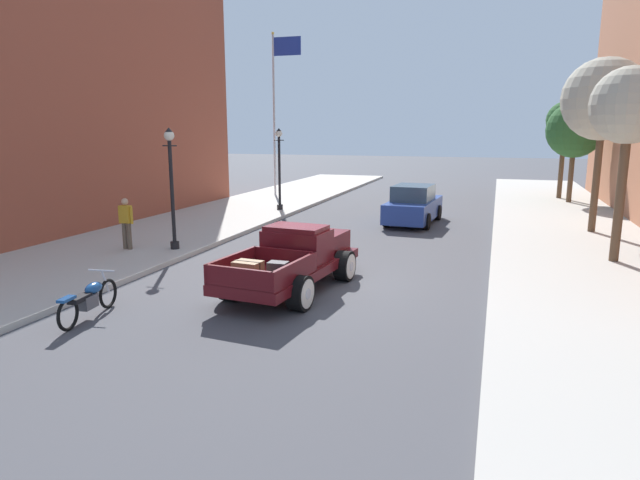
{
  "coord_description": "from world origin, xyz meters",
  "views": [
    {
      "loc": [
        4.54,
        -13.24,
        3.94
      ],
      "look_at": [
        0.07,
        0.67,
        1.0
      ],
      "focal_mm": 30.93,
      "sensor_mm": 36.0,
      "label": 1
    }
  ],
  "objects_px": {
    "flagpole": "(278,97)",
    "street_tree_third": "(575,130)",
    "street_lamp_near": "(171,180)",
    "street_lamp_far": "(279,163)",
    "hotrod_truck_maroon": "(295,258)",
    "street_tree_nearest": "(630,107)",
    "car_background_blue": "(413,206)",
    "motorcycle_parked": "(89,299)",
    "street_tree_second": "(604,100)",
    "street_tree_farthest": "(565,121)",
    "pedestrian_sidewalk_left": "(126,221)"
  },
  "relations": [
    {
      "from": "street_lamp_far",
      "to": "flagpole",
      "type": "relative_size",
      "value": 0.42
    },
    {
      "from": "pedestrian_sidewalk_left",
      "to": "street_lamp_near",
      "type": "distance_m",
      "value": 1.99
    },
    {
      "from": "motorcycle_parked",
      "to": "car_background_blue",
      "type": "height_order",
      "value": "car_background_blue"
    },
    {
      "from": "street_lamp_near",
      "to": "street_tree_farthest",
      "type": "relative_size",
      "value": 0.73
    },
    {
      "from": "car_background_blue",
      "to": "street_lamp_far",
      "type": "distance_m",
      "value": 6.88
    },
    {
      "from": "pedestrian_sidewalk_left",
      "to": "street_lamp_far",
      "type": "distance_m",
      "value": 10.02
    },
    {
      "from": "car_background_blue",
      "to": "street_lamp_far",
      "type": "relative_size",
      "value": 1.14
    },
    {
      "from": "pedestrian_sidewalk_left",
      "to": "street_tree_third",
      "type": "relative_size",
      "value": 0.32
    },
    {
      "from": "flagpole",
      "to": "street_tree_third",
      "type": "relative_size",
      "value": 1.76
    },
    {
      "from": "flagpole",
      "to": "street_tree_farthest",
      "type": "distance_m",
      "value": 16.03
    },
    {
      "from": "street_lamp_near",
      "to": "street_lamp_far",
      "type": "distance_m",
      "value": 9.33
    },
    {
      "from": "motorcycle_parked",
      "to": "street_lamp_far",
      "type": "distance_m",
      "value": 15.6
    },
    {
      "from": "car_background_blue",
      "to": "street_tree_farthest",
      "type": "xyz_separation_m",
      "value": [
        6.68,
        10.25,
        3.61
      ]
    },
    {
      "from": "street_tree_nearest",
      "to": "car_background_blue",
      "type": "bearing_deg",
      "value": 139.87
    },
    {
      "from": "flagpole",
      "to": "street_tree_third",
      "type": "bearing_deg",
      "value": 5.9
    },
    {
      "from": "flagpole",
      "to": "motorcycle_parked",
      "type": "bearing_deg",
      "value": -78.73
    },
    {
      "from": "flagpole",
      "to": "street_tree_second",
      "type": "distance_m",
      "value": 17.45
    },
    {
      "from": "motorcycle_parked",
      "to": "street_tree_farthest",
      "type": "bearing_deg",
      "value": 64.96
    },
    {
      "from": "street_lamp_far",
      "to": "pedestrian_sidewalk_left",
      "type": "bearing_deg",
      "value": -97.61
    },
    {
      "from": "street_tree_farthest",
      "to": "flagpole",
      "type": "bearing_deg",
      "value": -167.74
    },
    {
      "from": "hotrod_truck_maroon",
      "to": "street_tree_second",
      "type": "xyz_separation_m",
      "value": [
        8.22,
        10.0,
        4.23
      ]
    },
    {
      "from": "hotrod_truck_maroon",
      "to": "street_tree_farthest",
      "type": "xyz_separation_m",
      "value": [
        8.08,
        20.87,
        3.62
      ]
    },
    {
      "from": "hotrod_truck_maroon",
      "to": "street_tree_farthest",
      "type": "relative_size",
      "value": 0.95
    },
    {
      "from": "motorcycle_parked",
      "to": "street_tree_third",
      "type": "bearing_deg",
      "value": 62.65
    },
    {
      "from": "car_background_blue",
      "to": "street_lamp_far",
      "type": "height_order",
      "value": "street_lamp_far"
    },
    {
      "from": "street_tree_nearest",
      "to": "street_tree_third",
      "type": "height_order",
      "value": "street_tree_nearest"
    },
    {
      "from": "motorcycle_parked",
      "to": "street_tree_second",
      "type": "bearing_deg",
      "value": 49.56
    },
    {
      "from": "pedestrian_sidewalk_left",
      "to": "street_tree_second",
      "type": "bearing_deg",
      "value": 28.64
    },
    {
      "from": "pedestrian_sidewalk_left",
      "to": "flagpole",
      "type": "height_order",
      "value": "flagpole"
    },
    {
      "from": "flagpole",
      "to": "street_tree_nearest",
      "type": "bearing_deg",
      "value": -38.69
    },
    {
      "from": "street_lamp_near",
      "to": "street_lamp_far",
      "type": "xyz_separation_m",
      "value": [
        -0.1,
        9.33,
        0.0
      ]
    },
    {
      "from": "street_lamp_near",
      "to": "flagpole",
      "type": "distance_m",
      "value": 15.56
    },
    {
      "from": "street_lamp_far",
      "to": "street_tree_farthest",
      "type": "xyz_separation_m",
      "value": [
        13.26,
        9.06,
        1.99
      ]
    },
    {
      "from": "pedestrian_sidewalk_left",
      "to": "street_tree_nearest",
      "type": "height_order",
      "value": "street_tree_nearest"
    },
    {
      "from": "flagpole",
      "to": "street_tree_second",
      "type": "relative_size",
      "value": 1.44
    },
    {
      "from": "flagpole",
      "to": "street_tree_third",
      "type": "distance_m",
      "value": 16.12
    },
    {
      "from": "hotrod_truck_maroon",
      "to": "car_background_blue",
      "type": "height_order",
      "value": "car_background_blue"
    },
    {
      "from": "hotrod_truck_maroon",
      "to": "street_lamp_far",
      "type": "height_order",
      "value": "street_lamp_far"
    },
    {
      "from": "street_tree_second",
      "to": "flagpole",
      "type": "bearing_deg",
      "value": 154.59
    },
    {
      "from": "hotrod_truck_maroon",
      "to": "street_tree_second",
      "type": "bearing_deg",
      "value": 50.56
    },
    {
      "from": "pedestrian_sidewalk_left",
      "to": "motorcycle_parked",
      "type": "bearing_deg",
      "value": -60.19
    },
    {
      "from": "street_lamp_far",
      "to": "street_tree_second",
      "type": "height_order",
      "value": "street_tree_second"
    },
    {
      "from": "hotrod_truck_maroon",
      "to": "motorcycle_parked",
      "type": "distance_m",
      "value": 4.88
    },
    {
      "from": "street_lamp_near",
      "to": "flagpole",
      "type": "relative_size",
      "value": 0.42
    },
    {
      "from": "motorcycle_parked",
      "to": "flagpole",
      "type": "xyz_separation_m",
      "value": [
        -4.19,
        21.03,
        5.33
      ]
    },
    {
      "from": "motorcycle_parked",
      "to": "street_tree_farthest",
      "type": "height_order",
      "value": "street_tree_farthest"
    },
    {
      "from": "hotrod_truck_maroon",
      "to": "street_tree_nearest",
      "type": "xyz_separation_m",
      "value": [
        8.11,
        4.96,
        3.78
      ]
    },
    {
      "from": "flagpole",
      "to": "street_tree_second",
      "type": "height_order",
      "value": "flagpole"
    },
    {
      "from": "street_tree_second",
      "to": "street_tree_third",
      "type": "distance_m",
      "value": 9.19
    },
    {
      "from": "car_background_blue",
      "to": "flagpole",
      "type": "relative_size",
      "value": 0.48
    }
  ]
}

